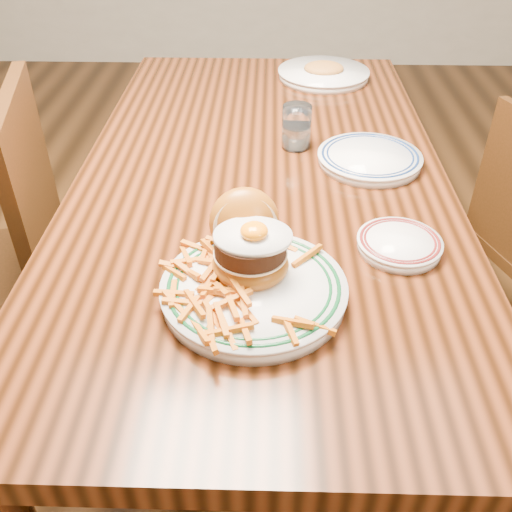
{
  "coord_description": "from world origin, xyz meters",
  "views": [
    {
      "loc": [
        0.02,
        -1.18,
        1.39
      ],
      "look_at": [
        -0.0,
        -0.44,
        0.83
      ],
      "focal_mm": 40.0,
      "sensor_mm": 36.0,
      "label": 1
    }
  ],
  "objects_px": {
    "main_plate": "(252,272)",
    "side_plate": "(399,243)",
    "table": "(262,203)",
    "chair_left": "(0,264)"
  },
  "relations": [
    {
      "from": "table",
      "to": "main_plate",
      "type": "height_order",
      "value": "main_plate"
    },
    {
      "from": "table",
      "to": "main_plate",
      "type": "xyz_separation_m",
      "value": [
        -0.01,
        -0.43,
        0.13
      ]
    },
    {
      "from": "main_plate",
      "to": "side_plate",
      "type": "relative_size",
      "value": 2.08
    },
    {
      "from": "main_plate",
      "to": "side_plate",
      "type": "distance_m",
      "value": 0.3
    },
    {
      "from": "table",
      "to": "chair_left",
      "type": "distance_m",
      "value": 0.69
    },
    {
      "from": "main_plate",
      "to": "side_plate",
      "type": "height_order",
      "value": "main_plate"
    },
    {
      "from": "table",
      "to": "side_plate",
      "type": "height_order",
      "value": "side_plate"
    },
    {
      "from": "table",
      "to": "main_plate",
      "type": "relative_size",
      "value": 4.83
    },
    {
      "from": "chair_left",
      "to": "side_plate",
      "type": "xyz_separation_m",
      "value": [
        0.93,
        -0.25,
        0.26
      ]
    },
    {
      "from": "chair_left",
      "to": "side_plate",
      "type": "distance_m",
      "value": 1.0
    }
  ]
}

